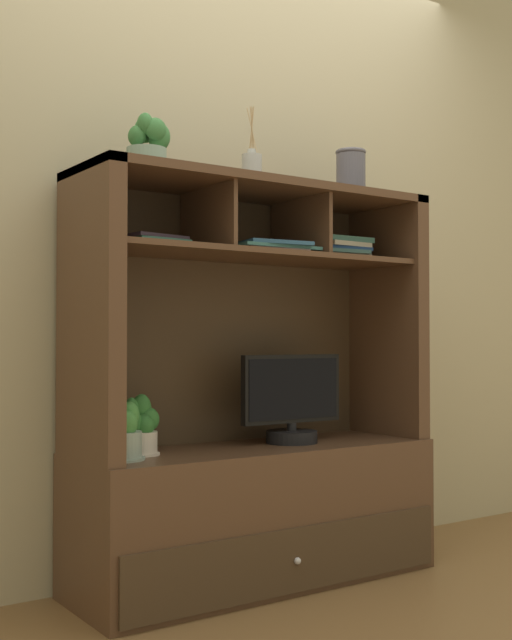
# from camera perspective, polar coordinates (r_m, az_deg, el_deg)

# --- Properties ---
(floor_plane) EXTENTS (6.00, 6.00, 0.02)m
(floor_plane) POSITION_cam_1_polar(r_m,az_deg,el_deg) (3.12, 0.00, -17.93)
(floor_plane) COLOR brown
(floor_plane) RESTS_ON ground
(back_wall) EXTENTS (6.00, 0.02, 2.80)m
(back_wall) POSITION_cam_1_polar(r_m,az_deg,el_deg) (3.25, -2.63, 7.86)
(back_wall) COLOR tan
(back_wall) RESTS_ON ground
(media_console) EXTENTS (1.36, 0.49, 1.45)m
(media_console) POSITION_cam_1_polar(r_m,az_deg,el_deg) (3.03, -0.11, -9.52)
(media_console) COLOR #4F3422
(media_console) RESTS_ON ground
(tv_monitor) EXTENTS (0.44, 0.19, 0.33)m
(tv_monitor) POSITION_cam_1_polar(r_m,az_deg,el_deg) (3.08, 2.51, -5.85)
(tv_monitor) COLOR black
(tv_monitor) RESTS_ON media_console
(potted_orchid) EXTENTS (0.14, 0.13, 0.20)m
(potted_orchid) POSITION_cam_1_polar(r_m,az_deg,el_deg) (2.79, -8.06, -7.50)
(potted_orchid) COLOR beige
(potted_orchid) RESTS_ON media_console
(potted_fern) EXTENTS (0.17, 0.17, 0.23)m
(potted_fern) POSITION_cam_1_polar(r_m,az_deg,el_deg) (2.69, -9.57, -7.62)
(potted_fern) COLOR #8EA194
(potted_fern) RESTS_ON media_console
(magazine_stack_left) EXTENTS (0.33, 0.25, 0.04)m
(magazine_stack_left) POSITION_cam_1_polar(r_m,az_deg,el_deg) (2.99, 0.91, 5.04)
(magazine_stack_left) COLOR gray
(magazine_stack_left) RESTS_ON media_console
(magazine_stack_centre) EXTENTS (0.24, 0.27, 0.03)m
(magazine_stack_centre) POSITION_cam_1_polar(r_m,az_deg,el_deg) (2.83, -7.61, 5.39)
(magazine_stack_centre) COLOR #3F7D6C
(magazine_stack_centre) RESTS_ON media_console
(magazine_stack_right) EXTENTS (0.26, 0.27, 0.09)m
(magazine_stack_right) POSITION_cam_1_polar(r_m,az_deg,el_deg) (3.28, 5.33, 4.91)
(magazine_stack_right) COLOR gray
(magazine_stack_right) RESTS_ON media_console
(diffuser_bottle) EXTENTS (0.08, 0.08, 0.30)m
(diffuser_bottle) POSITION_cam_1_polar(r_m,az_deg,el_deg) (3.08, -0.29, 10.45)
(diffuser_bottle) COLOR #B0B3AD
(diffuser_bottle) RESTS_ON media_console
(potted_succulent) EXTENTS (0.16, 0.16, 0.20)m
(potted_succulent) POSITION_cam_1_polar(r_m,az_deg,el_deg) (2.85, -7.53, 11.91)
(potted_succulent) COLOR gray
(potted_succulent) RESTS_ON media_console
(ceramic_vase) EXTENTS (0.12, 0.12, 0.18)m
(ceramic_vase) POSITION_cam_1_polar(r_m,az_deg,el_deg) (3.31, 6.62, 10.13)
(ceramic_vase) COLOR #54535F
(ceramic_vase) RESTS_ON media_console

